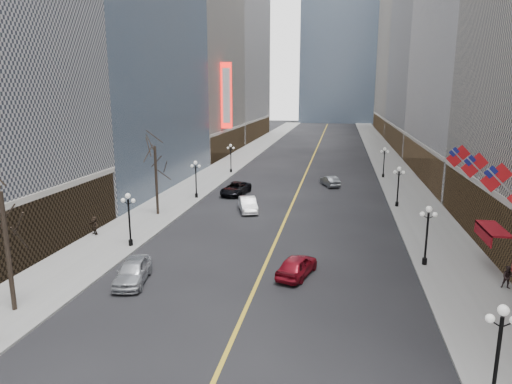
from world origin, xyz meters
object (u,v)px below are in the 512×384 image
at_px(streetlamp_west_3, 231,155).
at_px(streetlamp_west_2, 196,175).
at_px(streetlamp_east_1, 427,229).
at_px(car_sb_mid, 297,266).
at_px(streetlamp_east_2, 398,182).
at_px(car_nb_mid, 248,204).
at_px(car_nb_near, 133,271).
at_px(streetlamp_east_0, 499,346).
at_px(car_nb_far, 236,189).
at_px(streetlamp_west_1, 129,214).
at_px(streetlamp_east_3, 384,159).
at_px(car_sb_far, 330,181).

bearing_deg(streetlamp_west_3, streetlamp_west_2, -90.00).
relative_size(streetlamp_east_1, car_sb_mid, 0.99).
distance_m(streetlamp_east_2, car_nb_mid, 17.03).
bearing_deg(car_nb_near, streetlamp_east_0, -35.81).
bearing_deg(streetlamp_east_1, car_nb_far, 132.63).
relative_size(streetlamp_east_0, car_nb_near, 0.93).
bearing_deg(car_nb_near, streetlamp_east_1, 7.23).
distance_m(streetlamp_east_2, car_nb_near, 32.01).
bearing_deg(streetlamp_west_2, streetlamp_west_1, -90.00).
bearing_deg(streetlamp_east_3, car_nb_near, -115.32).
distance_m(car_nb_near, car_sb_far, 37.40).
distance_m(streetlamp_east_0, car_sb_mid, 15.66).
bearing_deg(car_sb_mid, car_nb_near, 31.75).
bearing_deg(car_nb_far, car_sb_far, 40.47).
relative_size(streetlamp_east_2, car_nb_mid, 0.95).
height_order(streetlamp_east_1, streetlamp_east_2, same).
xyz_separation_m(streetlamp_west_2, car_sb_mid, (14.34, -21.55, -2.13)).
relative_size(streetlamp_west_3, car_nb_mid, 0.95).
distance_m(streetlamp_east_0, streetlamp_west_1, 28.51).
distance_m(car_sb_mid, car_sb_far, 32.12).
bearing_deg(streetlamp_west_1, streetlamp_east_2, 37.33).
bearing_deg(car_sb_far, car_nb_far, 10.67).
height_order(streetlamp_east_3, streetlamp_west_2, same).
height_order(streetlamp_east_2, car_sb_far, streetlamp_east_2).
bearing_deg(car_sb_mid, streetlamp_east_3, -87.59).
height_order(streetlamp_east_0, streetlamp_east_2, same).
relative_size(streetlamp_west_1, streetlamp_west_2, 1.00).
xyz_separation_m(streetlamp_east_1, car_sb_mid, (-9.26, -3.55, -2.13)).
bearing_deg(car_nb_mid, car_nb_far, 93.39).
bearing_deg(streetlamp_east_2, streetlamp_west_1, -142.67).
bearing_deg(car_nb_mid, car_nb_near, -120.02).
height_order(streetlamp_west_2, car_nb_mid, streetlamp_west_2).
height_order(streetlamp_west_2, car_sb_mid, streetlamp_west_2).
height_order(streetlamp_east_2, car_nb_mid, streetlamp_east_2).
height_order(streetlamp_east_0, streetlamp_east_3, same).
bearing_deg(streetlamp_west_1, car_nb_far, 78.68).
height_order(car_nb_far, car_sb_far, car_nb_far).
bearing_deg(car_sb_far, streetlamp_east_1, 83.13).
bearing_deg(car_nb_far, car_sb_mid, -59.92).
distance_m(streetlamp_east_3, car_nb_mid, 28.03).
height_order(streetlamp_east_1, car_nb_mid, streetlamp_east_1).
relative_size(streetlamp_east_3, car_nb_near, 0.93).
xyz_separation_m(streetlamp_east_0, streetlamp_west_2, (-23.60, 34.00, 0.00)).
relative_size(streetlamp_west_2, car_sb_mid, 0.99).
relative_size(streetlamp_west_1, car_sb_mid, 0.99).
bearing_deg(car_nb_mid, streetlamp_east_0, -79.66).
relative_size(streetlamp_east_2, streetlamp_west_2, 1.00).
bearing_deg(streetlamp_west_1, streetlamp_east_0, -34.14).
height_order(streetlamp_east_1, car_sb_mid, streetlamp_east_1).
bearing_deg(streetlamp_east_2, streetlamp_east_1, -90.00).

